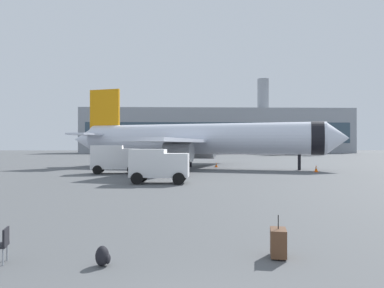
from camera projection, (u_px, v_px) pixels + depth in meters
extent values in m
cylinder|color=silver|center=(200.00, 139.00, 45.93)|extent=(29.62, 13.30, 3.80)
cone|color=silver|center=(338.00, 138.00, 41.22)|extent=(3.44, 4.19, 3.61)
cone|color=silver|center=(85.00, 139.00, 50.75)|extent=(4.13, 4.27, 3.42)
cylinder|color=black|center=(317.00, 138.00, 41.86)|extent=(2.58, 4.12, 3.88)
cube|color=silver|center=(208.00, 142.00, 53.87)|extent=(9.72, 16.69, 0.36)
cube|color=silver|center=(170.00, 140.00, 38.56)|extent=(9.72, 16.69, 0.36)
cylinder|color=gray|center=(204.00, 151.00, 51.47)|extent=(3.74, 3.12, 2.20)
cylinder|color=gray|center=(178.00, 152.00, 40.95)|extent=(3.74, 3.12, 2.20)
cube|color=orange|center=(105.00, 113.00, 49.86)|extent=(4.28, 1.76, 6.40)
cube|color=silver|center=(113.00, 136.00, 53.06)|extent=(4.40, 6.52, 0.24)
cube|color=silver|center=(88.00, 134.00, 46.94)|extent=(4.40, 6.52, 0.24)
cylinder|color=black|center=(299.00, 162.00, 42.43)|extent=(0.36, 0.36, 1.80)
cylinder|color=black|center=(190.00, 160.00, 48.80)|extent=(0.44, 0.44, 1.80)
cylinder|color=black|center=(179.00, 162.00, 44.20)|extent=(0.44, 0.44, 1.80)
cylinder|color=silver|center=(285.00, 146.00, 109.22)|extent=(16.85, 18.27, 2.80)
cone|color=silver|center=(252.00, 146.00, 117.80)|extent=(3.16, 3.09, 2.66)
cone|color=silver|center=(324.00, 146.00, 100.43)|extent=(3.45, 3.43, 2.52)
cylinder|color=black|center=(256.00, 146.00, 116.64)|extent=(2.81, 2.67, 2.85)
cube|color=silver|center=(276.00, 147.00, 104.61)|extent=(11.11, 10.50, 0.26)
cube|color=silver|center=(297.00, 146.00, 112.78)|extent=(11.11, 10.50, 0.26)
cylinder|color=gray|center=(279.00, 150.00, 105.88)|extent=(2.78, 2.83, 1.62)
cylinder|color=gray|center=(294.00, 150.00, 111.50)|extent=(2.78, 2.83, 1.62)
cube|color=#193899|center=(316.00, 136.00, 102.08)|extent=(2.36, 2.58, 4.71)
cube|color=silver|center=(313.00, 144.00, 100.18)|extent=(4.56, 4.38, 0.18)
cube|color=silver|center=(321.00, 144.00, 103.45)|extent=(4.56, 4.38, 0.18)
cylinder|color=black|center=(260.00, 152.00, 115.57)|extent=(0.26, 0.26, 1.32)
cylinder|color=black|center=(286.00, 153.00, 106.93)|extent=(0.32, 0.32, 1.32)
cylinder|color=black|center=(292.00, 153.00, 109.38)|extent=(0.32, 0.32, 1.32)
cube|color=white|center=(131.00, 159.00, 37.71)|extent=(1.85, 2.33, 2.04)
cube|color=#1E232D|center=(138.00, 154.00, 37.80)|extent=(0.24, 1.98, 0.84)
cube|color=white|center=(107.00, 157.00, 37.44)|extent=(3.29, 2.45, 2.40)
cylinder|color=black|center=(133.00, 168.00, 38.86)|extent=(0.91, 0.29, 0.90)
cylinder|color=black|center=(132.00, 170.00, 36.58)|extent=(0.91, 0.29, 0.90)
cylinder|color=black|center=(100.00, 168.00, 38.48)|extent=(0.91, 0.29, 0.90)
cylinder|color=black|center=(97.00, 170.00, 36.19)|extent=(0.91, 0.29, 0.90)
cube|color=white|center=(177.00, 165.00, 27.76)|extent=(1.93, 2.15, 1.78)
cube|color=#1E232D|center=(187.00, 160.00, 27.72)|extent=(0.24, 1.80, 0.74)
cube|color=white|center=(148.00, 163.00, 27.88)|extent=(2.81, 2.23, 2.10)
cylinder|color=black|center=(181.00, 176.00, 28.79)|extent=(0.92, 0.30, 0.90)
cylinder|color=black|center=(179.00, 179.00, 26.69)|extent=(0.92, 0.30, 0.90)
cylinder|color=black|center=(142.00, 176.00, 28.96)|extent=(0.92, 0.30, 0.90)
cylinder|color=black|center=(137.00, 179.00, 26.86)|extent=(0.92, 0.30, 0.90)
cube|color=#F2590C|center=(316.00, 172.00, 39.54)|extent=(0.44, 0.44, 0.04)
cone|color=#F2590C|center=(316.00, 168.00, 39.54)|extent=(0.36, 0.36, 0.71)
cylinder|color=white|center=(316.00, 168.00, 39.54)|extent=(0.23, 0.23, 0.10)
cube|color=#F2590C|center=(216.00, 167.00, 48.22)|extent=(0.44, 0.44, 0.04)
cone|color=#F2590C|center=(216.00, 165.00, 48.22)|extent=(0.36, 0.36, 0.57)
cylinder|color=white|center=(216.00, 164.00, 48.22)|extent=(0.23, 0.23, 0.10)
cube|color=#F2590C|center=(161.00, 164.00, 54.58)|extent=(0.44, 0.44, 0.04)
cone|color=#F2590C|center=(161.00, 162.00, 54.59)|extent=(0.36, 0.36, 0.59)
cylinder|color=white|center=(161.00, 162.00, 54.59)|extent=(0.23, 0.23, 0.10)
cube|color=brown|center=(278.00, 242.00, 9.45)|extent=(0.52, 0.71, 0.70)
cylinder|color=black|center=(278.00, 222.00, 9.45)|extent=(0.02, 0.02, 0.36)
cylinder|color=black|center=(278.00, 253.00, 9.67)|extent=(0.08, 0.05, 0.08)
cylinder|color=black|center=(279.00, 259.00, 9.23)|extent=(0.08, 0.05, 0.08)
ellipsoid|color=black|center=(102.00, 256.00, 8.79)|extent=(0.32, 0.40, 0.48)
ellipsoid|color=black|center=(108.00, 259.00, 8.80)|extent=(0.12, 0.28, 0.24)
cube|color=black|center=(6.00, 236.00, 9.01)|extent=(0.15, 0.48, 0.40)
cylinder|color=#999EA5|center=(3.00, 256.00, 8.82)|extent=(0.04, 0.04, 0.44)
cylinder|color=#999EA5|center=(7.00, 252.00, 9.19)|extent=(0.04, 0.04, 0.44)
cube|color=gray|center=(216.00, 131.00, 139.85)|extent=(99.78, 19.22, 16.39)
cube|color=#334756|center=(219.00, 133.00, 130.19)|extent=(94.79, 0.10, 7.37)
cylinder|color=gray|center=(263.00, 95.00, 140.52)|extent=(4.40, 4.40, 12.00)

